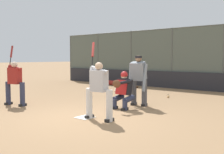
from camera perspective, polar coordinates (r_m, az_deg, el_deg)
ground_plane at (r=7.19m, az=-5.92°, el=-8.78°), size 160.00×160.00×0.00m
home_plate_marker at (r=7.19m, az=-5.92°, el=-8.74°), size 0.43×0.43×0.01m
backstop_fence at (r=13.82m, az=17.84°, el=4.30°), size 18.56×0.08×3.20m
padding_wall at (r=13.78m, az=17.58°, el=-0.87°), size 18.11×0.18×0.88m
batter_at_plate at (r=6.79m, az=-2.89°, el=-2.54°), size 0.99×0.58×2.05m
catcher_behind_plate at (r=8.27m, az=2.36°, el=-2.73°), size 0.62×0.72×1.19m
umpire_home at (r=8.82m, az=5.79°, el=-0.41°), size 0.68×0.45×1.69m
batter_on_deck at (r=9.45m, az=-20.41°, el=-0.96°), size 1.04×0.56×2.05m
spare_bat_near_backstop at (r=11.08m, az=12.11°, el=-4.09°), size 0.41×0.75×0.07m
fielding_glove_on_dirt at (r=14.11m, az=5.19°, el=-2.16°), size 0.30×0.23×0.11m
baseball_loose at (r=8.43m, az=-4.57°, el=-6.59°), size 0.07×0.07×0.07m
equipment_bag_dugout_side at (r=15.35m, az=0.57°, el=-1.31°), size 1.32×0.28×0.28m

